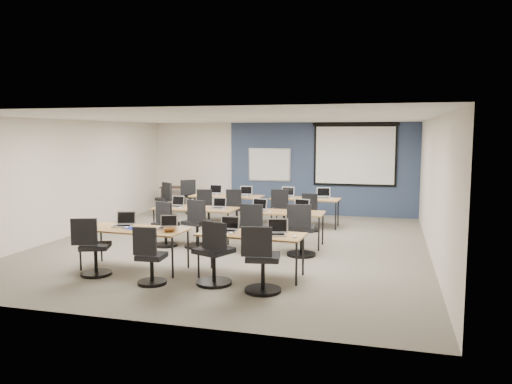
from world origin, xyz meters
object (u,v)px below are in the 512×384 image
(task_chair_10, at_px, (283,212))
(task_chair_2, at_px, (214,258))
(laptop_7, at_px, (301,208))
(training_table_front_left, at_px, (134,231))
(projector_screen, at_px, (355,151))
(laptop_2, at_px, (228,228))
(laptop_0, at_px, (124,223))
(spare_chair_b, at_px, (166,203))
(task_chair_3, at_px, (261,265))
(task_chair_5, at_px, (197,228))
(utility_table, at_px, (176,190))
(laptop_1, at_px, (167,225))
(task_chair_6, at_px, (254,233))
(task_chair_4, at_px, (165,228))
(task_chair_9, at_px, (236,211))
(training_table_mid_left, at_px, (196,210))
(training_table_mid_right, at_px, (283,214))
(task_chair_1, at_px, (150,261))
(laptop_3, at_px, (276,231))
(laptop_11, at_px, (323,195))
(laptop_9, at_px, (245,193))
(laptop_5, at_px, (218,206))
(task_chair_8, at_px, (208,211))
(training_table_back_left, at_px, (227,197))
(task_chair_7, at_px, (301,234))
(training_table_back_right, at_px, (305,200))
(laptop_8, at_px, (215,192))
(task_chair_11, at_px, (310,216))
(laptop_10, at_px, (287,194))
(laptop_4, at_px, (177,204))
(whiteboard, at_px, (269,165))
(spare_chair_a, at_px, (193,200))
(training_table_front_right, at_px, (251,236))
(task_chair_0, at_px, (93,252))

(task_chair_10, bearing_deg, task_chair_2, -109.86)
(laptop_7, bearing_deg, training_table_front_left, -120.71)
(projector_screen, distance_m, laptop_2, 6.79)
(laptop_0, distance_m, spare_chair_b, 5.31)
(task_chair_3, distance_m, task_chair_5, 3.25)
(task_chair_10, height_order, utility_table, task_chair_10)
(laptop_1, xyz_separation_m, task_chair_6, (1.17, 1.45, -0.36))
(task_chair_4, xyz_separation_m, task_chair_9, (0.73, 2.63, -0.00))
(training_table_mid_left, distance_m, training_table_mid_right, 2.01)
(task_chair_1, bearing_deg, laptop_7, 57.89)
(task_chair_10, bearing_deg, spare_chair_b, 147.38)
(task_chair_4, distance_m, task_chair_9, 2.73)
(laptop_3, height_order, task_chair_10, task_chair_10)
(laptop_11, distance_m, spare_chair_b, 4.51)
(utility_table, height_order, spare_chair_b, spare_chair_b)
(task_chair_3, distance_m, laptop_9, 5.96)
(laptop_5, relative_size, task_chair_6, 0.29)
(training_table_mid_right, xyz_separation_m, task_chair_8, (-2.37, 1.73, -0.29))
(training_table_back_left, bearing_deg, task_chair_7, -50.90)
(laptop_1, height_order, laptop_7, laptop_7)
(training_table_back_right, relative_size, laptop_8, 4.96)
(laptop_3, height_order, task_chair_7, task_chair_7)
(training_table_front_left, height_order, task_chair_4, task_chair_4)
(laptop_0, relative_size, laptop_3, 1.00)
(task_chair_11, relative_size, spare_chair_b, 0.94)
(laptop_10, bearing_deg, laptop_11, 6.11)
(laptop_0, relative_size, spare_chair_b, 0.34)
(laptop_2, relative_size, task_chair_10, 0.32)
(laptop_2, bearing_deg, training_table_mid_left, 119.54)
(laptop_1, bearing_deg, task_chair_1, -100.80)
(laptop_1, bearing_deg, laptop_4, 91.94)
(task_chair_10, bearing_deg, laptop_8, 143.95)
(training_table_mid_left, xyz_separation_m, laptop_3, (2.41, -2.45, 0.11))
(laptop_3, height_order, task_chair_9, laptop_3)
(whiteboard, xyz_separation_m, laptop_10, (0.90, -1.72, -0.66))
(training_table_mid_left, bearing_deg, spare_chair_a, 115.04)
(laptop_0, distance_m, task_chair_6, 2.51)
(laptop_11, xyz_separation_m, utility_table, (-4.73, 1.35, -0.14))
(task_chair_2, xyz_separation_m, task_chair_11, (0.77, 4.71, -0.05))
(laptop_2, bearing_deg, laptop_5, 109.38)
(task_chair_9, relative_size, utility_table, 1.10)
(task_chair_1, relative_size, laptop_9, 2.89)
(training_table_back_left, bearing_deg, laptop_9, 14.37)
(laptop_0, relative_size, task_chair_4, 0.35)
(task_chair_4, distance_m, laptop_8, 3.24)
(training_table_front_right, distance_m, task_chair_11, 4.11)
(laptop_3, bearing_deg, task_chair_5, 127.69)
(laptop_5, bearing_deg, task_chair_11, 39.85)
(task_chair_0, height_order, task_chair_8, task_chair_0)
(training_table_back_right, xyz_separation_m, laptop_1, (-1.65, -4.68, 0.10))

